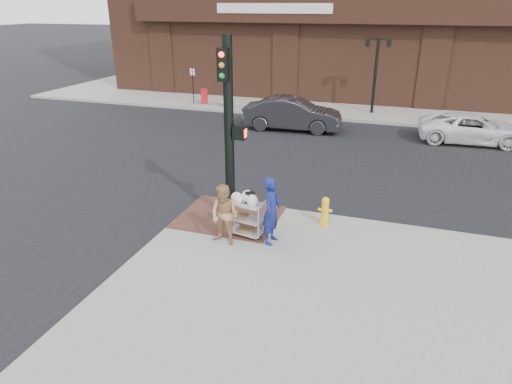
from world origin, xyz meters
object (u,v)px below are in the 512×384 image
(woman_blue, at_px, (272,210))
(fire_hydrant, at_px, (325,211))
(minivan_white, at_px, (472,129))
(sedan_dark, at_px, (292,114))
(utility_cart, at_px, (246,216))
(traffic_signal_pole, at_px, (229,127))
(pedestrian_tan, at_px, (225,215))
(lamp_post, at_px, (376,67))

(woman_blue, bearing_deg, fire_hydrant, -33.00)
(minivan_white, bearing_deg, woman_blue, 151.60)
(sedan_dark, height_order, utility_cart, sedan_dark)
(traffic_signal_pole, distance_m, minivan_white, 13.44)
(pedestrian_tan, bearing_deg, lamp_post, 94.34)
(woman_blue, bearing_deg, utility_cart, 83.44)
(utility_cart, bearing_deg, traffic_signal_pole, 133.57)
(traffic_signal_pole, xyz_separation_m, utility_cart, (0.71, -0.75, -2.12))
(woman_blue, bearing_deg, minivan_white, -20.82)
(traffic_signal_pole, height_order, pedestrian_tan, traffic_signal_pole)
(fire_hydrant, bearing_deg, sedan_dark, 109.13)
(traffic_signal_pole, distance_m, fire_hydrant, 3.46)
(woman_blue, xyz_separation_m, utility_cart, (-0.74, 0.15, -0.33))
(lamp_post, distance_m, traffic_signal_pole, 15.43)
(woman_blue, relative_size, minivan_white, 0.38)
(woman_blue, height_order, utility_cart, woman_blue)
(pedestrian_tan, xyz_separation_m, utility_cart, (0.36, 0.59, -0.23))
(lamp_post, distance_m, fire_hydrant, 14.84)
(minivan_white, relative_size, utility_cart, 3.72)
(pedestrian_tan, bearing_deg, minivan_white, 72.68)
(woman_blue, distance_m, fire_hydrant, 1.87)
(pedestrian_tan, distance_m, utility_cart, 0.72)
(minivan_white, bearing_deg, fire_hydrant, 153.49)
(fire_hydrant, bearing_deg, utility_cart, -145.47)
(sedan_dark, distance_m, fire_hydrant, 10.83)
(pedestrian_tan, bearing_deg, fire_hydrant, 51.75)
(traffic_signal_pole, bearing_deg, woman_blue, -31.70)
(traffic_signal_pole, height_order, sedan_dark, traffic_signal_pole)
(traffic_signal_pole, relative_size, fire_hydrant, 6.10)
(sedan_dark, relative_size, minivan_white, 1.04)
(traffic_signal_pole, xyz_separation_m, minivan_white, (7.24, 11.11, -2.19))
(lamp_post, height_order, minivan_white, lamp_post)
(traffic_signal_pole, distance_m, woman_blue, 2.48)
(traffic_signal_pole, height_order, utility_cart, traffic_signal_pole)
(traffic_signal_pole, relative_size, utility_cart, 4.04)
(pedestrian_tan, relative_size, minivan_white, 0.34)
(lamp_post, distance_m, utility_cart, 16.18)
(pedestrian_tan, relative_size, fire_hydrant, 1.93)
(utility_cart, height_order, fire_hydrant, utility_cart)
(lamp_post, bearing_deg, sedan_dark, -127.72)
(lamp_post, bearing_deg, traffic_signal_pole, -99.24)
(pedestrian_tan, bearing_deg, utility_cart, 70.32)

